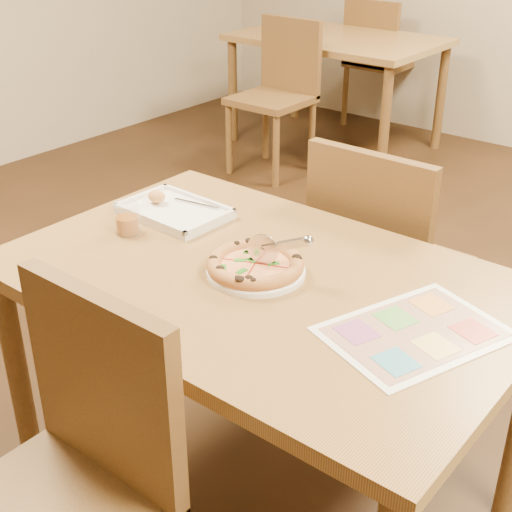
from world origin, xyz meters
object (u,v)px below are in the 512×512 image
Objects in this scene: dining_table at (261,304)px; chair_far at (379,246)px; menu at (415,332)px; chair_near at (74,455)px; bg_chair_far at (376,48)px; appetizer_tray at (173,211)px; pizza at (255,265)px; bg_chair_near at (281,77)px; bg_table at (337,50)px; glass_tumbler at (127,220)px; pizza_cutter at (278,247)px; plate at (256,271)px.

chair_far is at bearing 90.00° from dining_table.
chair_far is 1.24× the size of menu.
dining_table is 2.77× the size of chair_near.
appetizer_tray is at bearing 110.22° from bg_chair_far.
pizza is (-0.02, -0.61, 0.18)m from chair_far.
bg_chair_near is at bearing 125.73° from pizza.
bg_table is at bearing 90.00° from bg_chair_near.
chair_far is 5.28× the size of glass_tumbler.
pizza is (-0.02, 0.60, 0.18)m from chair_near.
pizza_cutter is at bearing 7.31° from glass_tumbler.
chair_far is at bearing 47.99° from appetizer_tray.
menu is (0.85, -0.12, -0.01)m from appetizer_tray.
dining_table is at bearing 5.50° from glass_tumbler.
bg_chair_near is at bearing 125.77° from plate.
bg_chair_far is at bearing 109.12° from glass_tumbler.
chair_near is 1.00× the size of bg_chair_far.
pizza_cutter is at bearing -12.77° from appetizer_tray.
bg_table is at bearing 119.50° from plate.
pizza reaches higher than plate.
bg_chair_near is (-1.60, 2.20, -0.07)m from dining_table.
bg_chair_far is 3.09× the size of pizza_cutter.
pizza_cutter is 0.40× the size of menu.
pizza is 0.43m from glass_tumbler.
bg_chair_far is at bearing 90.00° from bg_table.
chair_near reaches higher than pizza.
chair_near is at bearing -124.66° from menu.
appetizer_tray is (1.17, -2.07, 0.16)m from bg_chair_near.
chair_near and bg_chair_near have the same top height.
bg_table is at bearing 119.47° from pizza.
pizza is at bearing -175.21° from pizza_cutter.
dining_table is at bearing -53.95° from bg_chair_near.
menu is at bearing 121.51° from bg_chair_far.
plate is at bearing -60.50° from bg_table.
bg_chair_near is at bearing 132.66° from menu.
dining_table is 3.42× the size of menu.
glass_tumbler is (-0.43, -0.04, 0.01)m from pizza.
appetizer_tray is 0.82× the size of menu.
plate is (1.59, -2.80, 0.09)m from bg_table.
pizza is at bearing 5.16° from glass_tumbler.
chair_near is 0.67m from pizza_cutter.
bg_chair_near is 2.72m from pizza.
bg_table is 3.22m from pizza.
glass_tumbler is at bearing -174.50° from dining_table.
pizza is at bearing -17.20° from appetizer_tray.
dining_table is at bearing 14.39° from pizza.
appetizer_tray is (-0.42, 0.13, 0.00)m from plate.
chair_near is (0.00, -0.60, -0.07)m from dining_table.
bg_chair_near is 1.93× the size of pizza.
bg_table is (-1.60, 2.20, 0.07)m from chair_far.
chair_near is 1.93× the size of pizza.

